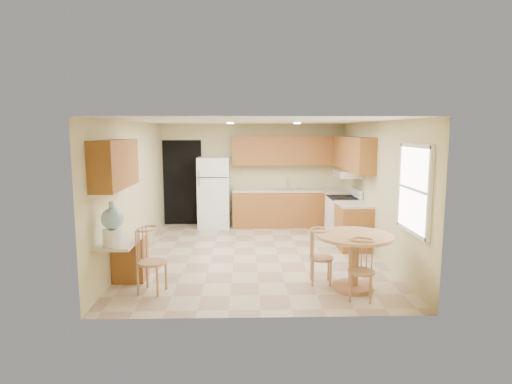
{
  "coord_description": "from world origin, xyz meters",
  "views": [
    {
      "loc": [
        -0.2,
        -7.84,
        2.33
      ],
      "look_at": [
        0.01,
        0.3,
        1.16
      ],
      "focal_mm": 30.0,
      "sensor_mm": 36.0,
      "label": 1
    }
  ],
  "objects_px": {
    "chair_desk": "(150,256)",
    "chair_table_b": "(363,265)",
    "chair_table_a": "(322,252)",
    "dining_table": "(354,254)",
    "water_crock": "(113,226)",
    "refrigerator": "(214,192)",
    "stove": "(343,217)"
  },
  "relations": [
    {
      "from": "stove",
      "to": "chair_desk",
      "type": "xyz_separation_m",
      "value": [
        -3.47,
        -3.13,
        0.11
      ]
    },
    {
      "from": "dining_table",
      "to": "water_crock",
      "type": "xyz_separation_m",
      "value": [
        -3.4,
        -0.32,
        0.51
      ]
    },
    {
      "from": "chair_table_b",
      "to": "dining_table",
      "type": "bearing_deg",
      "value": -74.68
    },
    {
      "from": "chair_table_a",
      "to": "chair_desk",
      "type": "bearing_deg",
      "value": -78.65
    },
    {
      "from": "chair_table_b",
      "to": "chair_desk",
      "type": "distance_m",
      "value": 2.97
    },
    {
      "from": "stove",
      "to": "dining_table",
      "type": "bearing_deg",
      "value": -99.98
    },
    {
      "from": "dining_table",
      "to": "chair_table_b",
      "type": "xyz_separation_m",
      "value": [
        0.0,
        -0.48,
        -0.03
      ]
    },
    {
      "from": "dining_table",
      "to": "chair_desk",
      "type": "distance_m",
      "value": 2.95
    },
    {
      "from": "refrigerator",
      "to": "chair_table_b",
      "type": "bearing_deg",
      "value": -63.34
    },
    {
      "from": "dining_table",
      "to": "refrigerator",
      "type": "bearing_deg",
      "value": 119.22
    },
    {
      "from": "refrigerator",
      "to": "chair_table_b",
      "type": "height_order",
      "value": "refrigerator"
    },
    {
      "from": "refrigerator",
      "to": "stove",
      "type": "xyz_separation_m",
      "value": [
        2.88,
        -1.22,
        -0.38
      ]
    },
    {
      "from": "refrigerator",
      "to": "water_crock",
      "type": "relative_size",
      "value": 2.78
    },
    {
      "from": "chair_table_b",
      "to": "water_crock",
      "type": "xyz_separation_m",
      "value": [
        -3.4,
        0.16,
        0.53
      ]
    },
    {
      "from": "refrigerator",
      "to": "chair_desk",
      "type": "height_order",
      "value": "refrigerator"
    },
    {
      "from": "refrigerator",
      "to": "chair_desk",
      "type": "bearing_deg",
      "value": -97.86
    },
    {
      "from": "chair_table_a",
      "to": "chair_table_b",
      "type": "distance_m",
      "value": 0.78
    },
    {
      "from": "stove",
      "to": "chair_desk",
      "type": "distance_m",
      "value": 4.68
    },
    {
      "from": "dining_table",
      "to": "chair_table_a",
      "type": "xyz_separation_m",
      "value": [
        -0.44,
        0.17,
        -0.03
      ]
    },
    {
      "from": "dining_table",
      "to": "chair_desk",
      "type": "xyz_separation_m",
      "value": [
        -2.95,
        -0.14,
        0.03
      ]
    },
    {
      "from": "chair_desk",
      "to": "chair_table_b",
      "type": "bearing_deg",
      "value": 96.68
    },
    {
      "from": "chair_table_a",
      "to": "water_crock",
      "type": "bearing_deg",
      "value": -76.43
    },
    {
      "from": "refrigerator",
      "to": "stove",
      "type": "height_order",
      "value": "refrigerator"
    },
    {
      "from": "chair_table_a",
      "to": "chair_table_b",
      "type": "height_order",
      "value": "same"
    },
    {
      "from": "dining_table",
      "to": "water_crock",
      "type": "distance_m",
      "value": 3.45
    },
    {
      "from": "chair_desk",
      "to": "water_crock",
      "type": "relative_size",
      "value": 1.54
    },
    {
      "from": "chair_table_a",
      "to": "chair_desk",
      "type": "height_order",
      "value": "chair_desk"
    },
    {
      "from": "chair_table_a",
      "to": "water_crock",
      "type": "height_order",
      "value": "water_crock"
    },
    {
      "from": "refrigerator",
      "to": "chair_table_a",
      "type": "distance_m",
      "value": 4.47
    },
    {
      "from": "refrigerator",
      "to": "chair_table_b",
      "type": "relative_size",
      "value": 2.01
    },
    {
      "from": "refrigerator",
      "to": "water_crock",
      "type": "bearing_deg",
      "value": -103.08
    },
    {
      "from": "dining_table",
      "to": "chair_table_a",
      "type": "bearing_deg",
      "value": 158.97
    }
  ]
}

